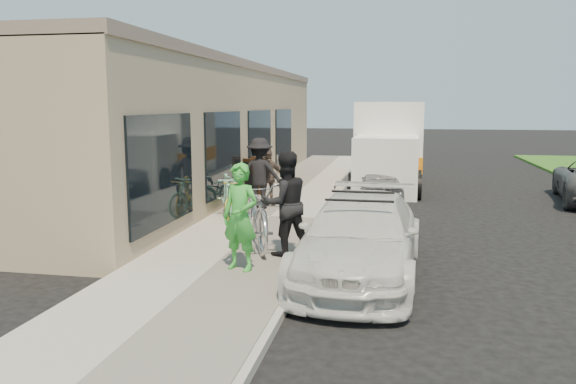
{
  "coord_description": "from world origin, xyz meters",
  "views": [
    {
      "loc": [
        1.05,
        -10.32,
        2.87
      ],
      "look_at": [
        -1.2,
        1.2,
        1.05
      ],
      "focal_mm": 35.0,
      "sensor_mm": 36.0,
      "label": 1
    }
  ],
  "objects_px": {
    "bike_rack": "(235,199)",
    "bystander_b": "(268,177)",
    "cruiser_bike_c": "(238,198)",
    "woman_rider": "(240,217)",
    "sedan_white": "(360,237)",
    "sandwich_board": "(249,176)",
    "cruiser_bike_a": "(227,196)",
    "sedan_silver": "(380,181)",
    "bystander_a": "(260,173)",
    "tandem_bike": "(257,213)",
    "man_standing": "(285,203)",
    "moving_truck": "(389,149)",
    "cruiser_bike_b": "(236,191)"
  },
  "relations": [
    {
      "from": "sandwich_board",
      "to": "tandem_bike",
      "type": "distance_m",
      "value": 6.38
    },
    {
      "from": "sedan_white",
      "to": "woman_rider",
      "type": "bearing_deg",
      "value": -164.0
    },
    {
      "from": "cruiser_bike_a",
      "to": "sedan_silver",
      "type": "bearing_deg",
      "value": 28.58
    },
    {
      "from": "bystander_a",
      "to": "sedan_silver",
      "type": "bearing_deg",
      "value": -134.07
    },
    {
      "from": "bike_rack",
      "to": "cruiser_bike_a",
      "type": "relative_size",
      "value": 0.47
    },
    {
      "from": "tandem_bike",
      "to": "bystander_a",
      "type": "xyz_separation_m",
      "value": [
        -0.9,
        3.88,
        0.28
      ]
    },
    {
      "from": "bystander_a",
      "to": "moving_truck",
      "type": "bearing_deg",
      "value": -118.77
    },
    {
      "from": "tandem_bike",
      "to": "man_standing",
      "type": "xyz_separation_m",
      "value": [
        0.67,
        -0.54,
        0.3
      ]
    },
    {
      "from": "bike_rack",
      "to": "woman_rider",
      "type": "distance_m",
      "value": 4.25
    },
    {
      "from": "sandwich_board",
      "to": "man_standing",
      "type": "xyz_separation_m",
      "value": [
        2.45,
        -6.67,
        0.37
      ]
    },
    {
      "from": "sedan_white",
      "to": "sedan_silver",
      "type": "distance_m",
      "value": 8.24
    },
    {
      "from": "sedan_white",
      "to": "tandem_bike",
      "type": "relative_size",
      "value": 1.92
    },
    {
      "from": "cruiser_bike_b",
      "to": "bystander_a",
      "type": "distance_m",
      "value": 0.8
    },
    {
      "from": "moving_truck",
      "to": "woman_rider",
      "type": "height_order",
      "value": "moving_truck"
    },
    {
      "from": "cruiser_bike_c",
      "to": "woman_rider",
      "type": "bearing_deg",
      "value": -66.55
    },
    {
      "from": "sedan_white",
      "to": "cruiser_bike_a",
      "type": "relative_size",
      "value": 2.77
    },
    {
      "from": "moving_truck",
      "to": "bystander_b",
      "type": "height_order",
      "value": "moving_truck"
    },
    {
      "from": "woman_rider",
      "to": "man_standing",
      "type": "height_order",
      "value": "man_standing"
    },
    {
      "from": "sandwich_board",
      "to": "cruiser_bike_c",
      "type": "bearing_deg",
      "value": -56.61
    },
    {
      "from": "sedan_white",
      "to": "cruiser_bike_c",
      "type": "bearing_deg",
      "value": 133.09
    },
    {
      "from": "bystander_a",
      "to": "cruiser_bike_c",
      "type": "bearing_deg",
      "value": 76.99
    },
    {
      "from": "bike_rack",
      "to": "cruiser_bike_c",
      "type": "relative_size",
      "value": 0.52
    },
    {
      "from": "sedan_white",
      "to": "moving_truck",
      "type": "distance_m",
      "value": 11.14
    },
    {
      "from": "sedan_silver",
      "to": "cruiser_bike_a",
      "type": "distance_m",
      "value": 5.68
    },
    {
      "from": "tandem_bike",
      "to": "bystander_b",
      "type": "xyz_separation_m",
      "value": [
        -0.82,
        4.44,
        0.11
      ]
    },
    {
      "from": "sandwich_board",
      "to": "cruiser_bike_c",
      "type": "height_order",
      "value": "sandwich_board"
    },
    {
      "from": "man_standing",
      "to": "cruiser_bike_c",
      "type": "distance_m",
      "value": 3.74
    },
    {
      "from": "cruiser_bike_a",
      "to": "cruiser_bike_b",
      "type": "xyz_separation_m",
      "value": [
        -0.12,
        1.13,
        -0.05
      ]
    },
    {
      "from": "man_standing",
      "to": "cruiser_bike_b",
      "type": "xyz_separation_m",
      "value": [
        -2.2,
        4.31,
        -0.49
      ]
    },
    {
      "from": "woman_rider",
      "to": "man_standing",
      "type": "distance_m",
      "value": 1.21
    },
    {
      "from": "bystander_a",
      "to": "bystander_b",
      "type": "relative_size",
      "value": 1.23
    },
    {
      "from": "bystander_a",
      "to": "bystander_b",
      "type": "distance_m",
      "value": 0.6
    },
    {
      "from": "moving_truck",
      "to": "bystander_a",
      "type": "xyz_separation_m",
      "value": [
        -3.27,
        -6.07,
        -0.23
      ]
    },
    {
      "from": "bike_rack",
      "to": "tandem_bike",
      "type": "bearing_deg",
      "value": -64.39
    },
    {
      "from": "sedan_white",
      "to": "cruiser_bike_a",
      "type": "xyz_separation_m",
      "value": [
        -3.5,
        3.81,
        -0.01
      ]
    },
    {
      "from": "sedan_white",
      "to": "man_standing",
      "type": "relative_size",
      "value": 2.51
    },
    {
      "from": "sedan_white",
      "to": "cruiser_bike_c",
      "type": "xyz_separation_m",
      "value": [
        -3.25,
        3.86,
        -0.06
      ]
    },
    {
      "from": "tandem_bike",
      "to": "cruiser_bike_a",
      "type": "xyz_separation_m",
      "value": [
        -1.42,
        2.63,
        -0.14
      ]
    },
    {
      "from": "sedan_white",
      "to": "cruiser_bike_b",
      "type": "xyz_separation_m",
      "value": [
        -3.62,
        4.94,
        -0.07
      ]
    },
    {
      "from": "bike_rack",
      "to": "bystander_b",
      "type": "distance_m",
      "value": 2.08
    },
    {
      "from": "bike_rack",
      "to": "cruiser_bike_c",
      "type": "xyz_separation_m",
      "value": [
        -0.01,
        0.28,
        -0.02
      ]
    },
    {
      "from": "sedan_white",
      "to": "sandwich_board",
      "type": "bearing_deg",
      "value": 120.92
    },
    {
      "from": "man_standing",
      "to": "moving_truck",
      "type": "bearing_deg",
      "value": -133.22
    },
    {
      "from": "woman_rider",
      "to": "cruiser_bike_c",
      "type": "xyz_separation_m",
      "value": [
        -1.29,
        4.31,
        -0.42
      ]
    },
    {
      "from": "sedan_silver",
      "to": "bystander_b",
      "type": "bearing_deg",
      "value": -144.11
    },
    {
      "from": "woman_rider",
      "to": "bike_rack",
      "type": "bearing_deg",
      "value": 125.45
    },
    {
      "from": "bystander_a",
      "to": "bike_rack",
      "type": "bearing_deg",
      "value": 79.69
    },
    {
      "from": "man_standing",
      "to": "sedan_silver",
      "type": "bearing_deg",
      "value": -134.92
    },
    {
      "from": "man_standing",
      "to": "tandem_bike",
      "type": "bearing_deg",
      "value": -73.16
    },
    {
      "from": "woman_rider",
      "to": "bystander_a",
      "type": "relative_size",
      "value": 0.95
    }
  ]
}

